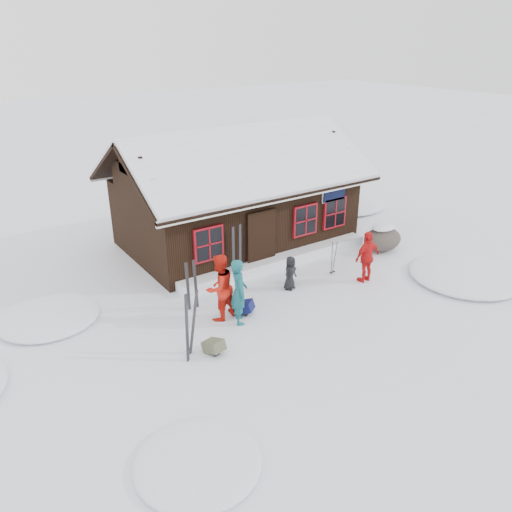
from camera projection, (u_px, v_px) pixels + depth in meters
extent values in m
plane|color=white|center=(283.00, 304.00, 14.88)|extent=(120.00, 120.00, 0.00)
cube|color=black|center=(236.00, 210.00, 18.93)|extent=(8.00, 5.00, 2.50)
cube|color=black|center=(258.00, 163.00, 16.96)|extent=(8.90, 3.14, 1.88)
cube|color=black|center=(214.00, 148.00, 19.19)|extent=(8.90, 3.14, 1.88)
cube|color=white|center=(258.00, 159.00, 16.91)|extent=(8.72, 3.07, 1.86)
cube|color=white|center=(214.00, 145.00, 19.13)|extent=(8.72, 3.07, 1.86)
cube|color=white|center=(234.00, 131.00, 17.72)|extent=(8.81, 0.22, 0.14)
cube|color=silver|center=(283.00, 198.00, 16.20)|extent=(8.90, 0.10, 0.20)
cube|color=black|center=(261.00, 241.00, 16.79)|extent=(1.00, 0.10, 2.00)
cube|color=black|center=(334.00, 193.00, 17.95)|extent=(1.00, 0.06, 0.60)
cube|color=maroon|center=(209.00, 244.00, 15.61)|extent=(1.04, 0.10, 1.14)
cube|color=black|center=(209.00, 244.00, 15.58)|extent=(0.90, 0.04, 1.00)
cube|color=maroon|center=(305.00, 220.00, 17.62)|extent=(1.04, 0.10, 1.14)
cube|color=black|center=(306.00, 220.00, 17.59)|extent=(0.90, 0.04, 1.00)
cube|color=maroon|center=(335.00, 213.00, 18.34)|extent=(1.04, 0.10, 1.14)
cube|color=black|center=(335.00, 213.00, 18.31)|extent=(0.90, 0.04, 1.00)
cube|color=white|center=(278.00, 261.00, 17.28)|extent=(7.60, 0.60, 0.35)
ellipsoid|color=white|center=(49.00, 319.00, 14.06)|extent=(2.80, 2.80, 0.34)
ellipsoid|color=white|center=(464.00, 278.00, 16.46)|extent=(3.60, 3.60, 0.43)
ellipsoid|color=white|center=(198.00, 465.00, 9.29)|extent=(2.40, 2.40, 0.29)
ellipsoid|color=white|center=(341.00, 205.00, 23.54)|extent=(4.00, 4.00, 0.48)
imported|color=#13545B|center=(239.00, 291.00, 13.57)|extent=(0.68, 0.81, 1.89)
imported|color=red|center=(220.00, 287.00, 13.74)|extent=(1.10, 0.95, 1.93)
imported|color=red|center=(367.00, 257.00, 15.91)|extent=(1.01, 0.44, 1.72)
imported|color=black|center=(290.00, 273.00, 15.54)|extent=(0.63, 0.52, 1.10)
ellipsoid|color=#524942|center=(382.00, 239.00, 18.45)|extent=(1.54, 1.16, 0.85)
ellipsoid|color=white|center=(383.00, 230.00, 18.30)|extent=(0.97, 0.70, 0.22)
cube|color=black|center=(187.00, 329.00, 12.05)|extent=(0.26, 0.32, 1.76)
cube|color=black|center=(193.00, 323.00, 12.29)|extent=(0.39, 0.09, 1.76)
cube|color=black|center=(188.00, 287.00, 14.25)|extent=(0.13, 0.05, 1.57)
cube|color=black|center=(196.00, 285.00, 14.40)|extent=(0.13, 0.05, 1.57)
cube|color=black|center=(233.00, 255.00, 15.96)|extent=(0.12, 0.06, 1.90)
cube|color=black|center=(240.00, 252.00, 16.17)|extent=(0.12, 0.06, 1.90)
cylinder|color=black|center=(332.00, 259.00, 16.46)|extent=(0.08, 0.11, 1.20)
cylinder|color=black|center=(335.00, 258.00, 16.52)|extent=(0.08, 0.11, 1.20)
cube|color=#101448|center=(244.00, 309.00, 14.30)|extent=(0.64, 0.66, 0.29)
cube|color=#4E5039|center=(214.00, 348.00, 12.51)|extent=(0.49, 0.58, 0.28)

